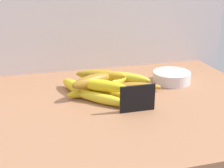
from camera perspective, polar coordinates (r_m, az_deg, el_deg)
counter_top at (r=104.71cm, az=-1.16°, el=-4.41°), size 110.00×76.00×3.00cm
chalkboard_sign at (r=98.54cm, az=4.49°, el=-2.71°), size 11.00×1.80×8.40cm
fruit_bowl at (r=124.83cm, az=10.43°, el=1.20°), size 14.12×14.12×4.21cm
banana_0 at (r=117.58cm, az=0.26°, el=0.26°), size 18.08×15.49×3.94cm
banana_1 at (r=114.62cm, az=3.81°, el=-0.50°), size 19.52×8.56×3.29cm
banana_2 at (r=113.09cm, az=-6.26°, el=-0.63°), size 10.20×18.34×4.21cm
banana_3 at (r=109.98cm, az=-3.83°, el=-1.41°), size 16.49×5.19×3.34cm
banana_4 at (r=108.00cm, az=-1.21°, el=-1.81°), size 17.78×10.13×3.24cm
banana_5 at (r=123.18cm, az=2.67°, el=1.16°), size 16.60×14.82×3.80cm
banana_6 at (r=104.52cm, az=-1.82°, el=-2.56°), size 17.00×16.70×3.38cm
banana_7 at (r=114.50cm, az=-1.38°, el=-0.33°), size 14.20×12.85×3.87cm
banana_8 at (r=105.57cm, az=-1.66°, el=-0.27°), size 16.61×13.04×3.89cm
banana_9 at (r=114.02cm, az=-1.97°, el=1.59°), size 17.83×10.42×3.68cm
banana_10 at (r=109.05cm, az=-3.47°, el=0.56°), size 16.69×11.06×4.32cm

